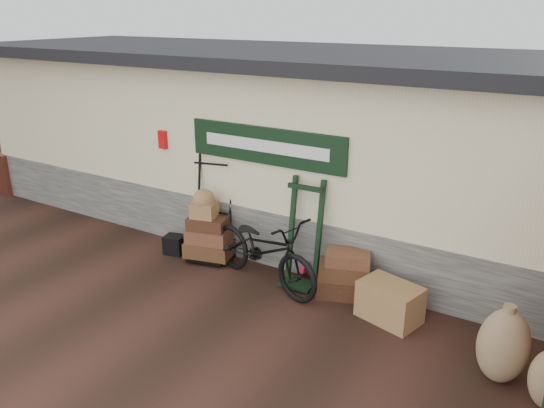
# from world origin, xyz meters

# --- Properties ---
(ground) EXTENTS (80.00, 80.00, 0.00)m
(ground) POSITION_xyz_m (0.00, 0.00, 0.00)
(ground) COLOR black
(ground) RESTS_ON ground
(station_building) EXTENTS (14.40, 4.10, 3.20)m
(station_building) POSITION_xyz_m (-0.01, 2.74, 1.61)
(station_building) COLOR #4C4C47
(station_building) RESTS_ON ground
(porter_trolley) EXTENTS (1.03, 0.87, 1.79)m
(porter_trolley) POSITION_xyz_m (-1.23, 0.85, 0.89)
(porter_trolley) COLOR black
(porter_trolley) RESTS_ON ground
(green_barrow) EXTENTS (0.58, 0.50, 1.59)m
(green_barrow) POSITION_xyz_m (0.46, 0.77, 0.79)
(green_barrow) COLOR black
(green_barrow) RESTS_ON ground
(suitcase_stack) EXTENTS (0.89, 0.72, 0.68)m
(suitcase_stack) POSITION_xyz_m (1.13, 0.77, 0.34)
(suitcase_stack) COLOR #321C10
(suitcase_stack) RESTS_ON ground
(wicker_hamper) EXTENTS (0.88, 0.69, 0.50)m
(wicker_hamper) POSITION_xyz_m (1.90, 0.48, 0.25)
(wicker_hamper) COLOR brown
(wicker_hamper) RESTS_ON ground
(black_trunk) EXTENTS (0.36, 0.33, 0.31)m
(black_trunk) POSITION_xyz_m (-1.84, 0.56, 0.16)
(black_trunk) COLOR black
(black_trunk) RESTS_ON ground
(bicycle) EXTENTS (1.27, 2.24, 1.23)m
(bicycle) POSITION_xyz_m (-0.02, 0.45, 0.62)
(bicycle) COLOR black
(bicycle) RESTS_ON ground
(burlap_sack_left) EXTENTS (0.68, 0.63, 0.88)m
(burlap_sack_left) POSITION_xyz_m (3.34, -0.08, 0.44)
(burlap_sack_left) COLOR #916C4E
(burlap_sack_left) RESTS_ON ground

